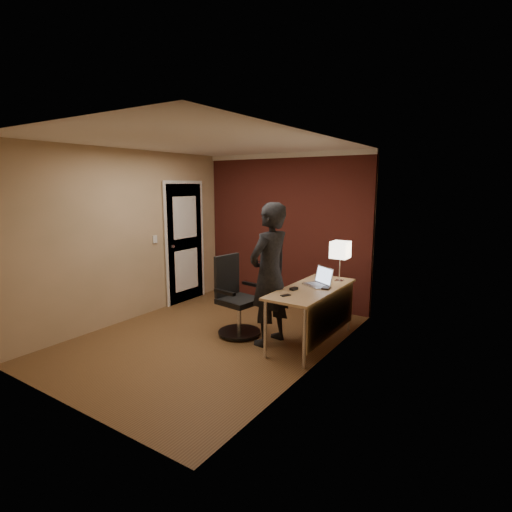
# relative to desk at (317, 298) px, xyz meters

# --- Properties ---
(room) EXTENTS (4.00, 4.00, 4.00)m
(room) POSITION_rel_desk_xyz_m (-1.53, 0.99, 0.77)
(room) COLOR brown
(room) RESTS_ON ground
(desk) EXTENTS (0.60, 1.50, 0.73)m
(desk) POSITION_rel_desk_xyz_m (0.00, 0.00, 0.00)
(desk) COLOR tan
(desk) RESTS_ON ground
(desk_lamp) EXTENTS (0.22, 0.22, 0.54)m
(desk_lamp) POSITION_rel_desk_xyz_m (0.09, 0.50, 0.55)
(desk_lamp) COLOR silver
(desk_lamp) RESTS_ON desk
(laptop) EXTENTS (0.42, 0.39, 0.23)m
(laptop) POSITION_rel_desk_xyz_m (-0.04, 0.17, 0.19)
(laptop) COLOR silver
(laptop) RESTS_ON desk
(mouse) EXTENTS (0.08, 0.11, 0.03)m
(mouse) POSITION_rel_desk_xyz_m (-0.21, -0.22, 0.14)
(mouse) COLOR black
(mouse) RESTS_ON desk
(phone) EXTENTS (0.10, 0.13, 0.01)m
(phone) POSITION_rel_desk_xyz_m (-0.17, -0.50, 0.13)
(phone) COLOR black
(phone) RESTS_ON desk
(wallet) EXTENTS (0.10, 0.12, 0.02)m
(wallet) POSITION_rel_desk_xyz_m (0.10, 0.04, 0.14)
(wallet) COLOR black
(wallet) RESTS_ON desk
(office_chair) EXTENTS (0.57, 0.62, 1.05)m
(office_chair) POSITION_rel_desk_xyz_m (-1.06, -0.27, -0.14)
(office_chair) COLOR black
(office_chair) RESTS_ON ground
(person) EXTENTS (0.51, 0.70, 1.79)m
(person) POSITION_rel_desk_xyz_m (-0.52, -0.28, 0.29)
(person) COLOR black
(person) RESTS_ON ground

